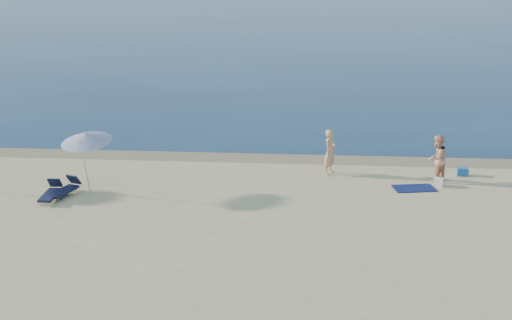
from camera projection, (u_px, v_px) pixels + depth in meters
The scene contains 10 objects.
sea at pixel (299, 7), 105.34m from camera, with size 240.00×160.00×0.01m, color #0C2749.
wet_sand_strip at pixel (281, 158), 28.97m from camera, with size 240.00×1.60×0.00m, color #847254.
person_left at pixel (330, 152), 26.67m from camera, with size 0.70×0.46×1.91m, color tan.
person_right at pixel (437, 158), 25.81m from camera, with size 0.94×0.73×1.94m, color tan.
beach_towel at pixel (414, 188), 25.27m from camera, with size 1.61×0.90×0.03m, color #0D1544.
white_bag at pixel (438, 182), 25.52m from camera, with size 0.37×0.31×0.31m, color silver.
blue_cooler at pixel (462, 172), 26.71m from camera, with size 0.46×0.33×0.33m, color #1C609B.
umbrella_near at pixel (86, 138), 24.32m from camera, with size 2.45×2.47×2.54m.
lounger_left at pixel (65, 189), 24.52m from camera, with size 0.93×1.60×0.67m.
lounger_right at pixel (51, 193), 24.17m from camera, with size 0.55×1.51×0.66m.
Camera 1 is at (0.87, -8.16, 8.96)m, focal length 45.00 mm.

